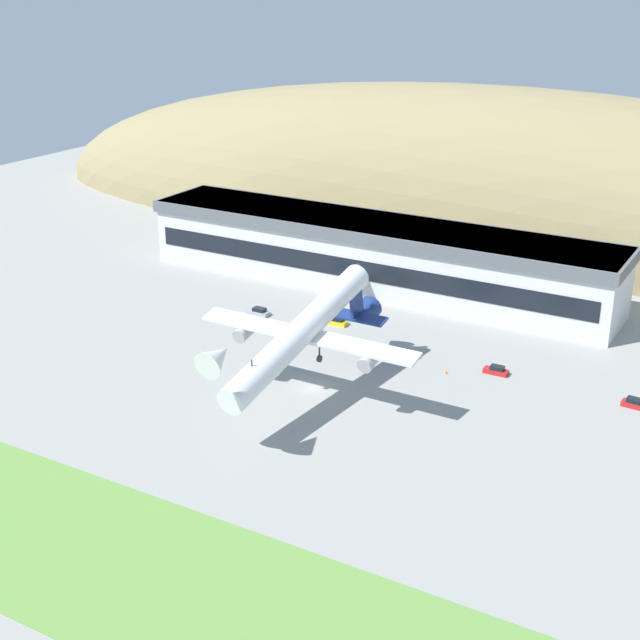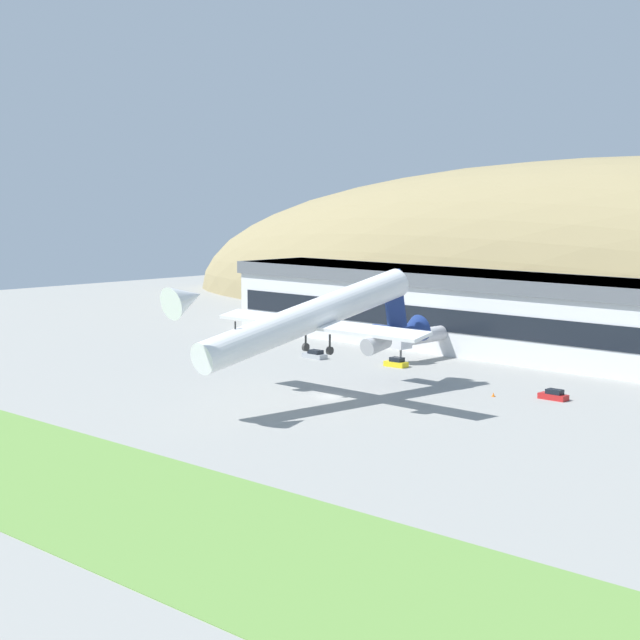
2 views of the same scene
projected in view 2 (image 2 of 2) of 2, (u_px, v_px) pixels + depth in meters
The scene contains 9 objects.
ground_plane at pixel (329, 397), 147.56m from camera, with size 353.90×353.90×0.00m, color gray.
grass_strip_foreground at pixel (7, 460), 112.83m from camera, with size 318.51×25.00×0.08m, color #669342.
terminal_building at pixel (464, 306), 190.13m from camera, with size 101.29×18.40×13.93m.
jetway_0 at pixel (415, 337), 178.19m from camera, with size 3.38×12.72×5.43m.
cargo_airplane at pixel (313, 319), 143.09m from camera, with size 36.60×47.20×13.00m.
service_car_0 at pixel (554, 395), 145.40m from camera, with size 4.04×1.66×1.45m.
service_car_1 at pixel (315, 355), 181.11m from camera, with size 4.38×1.94×1.45m.
service_car_2 at pixel (396, 363), 172.47m from camera, with size 3.91×2.03×1.56m.
traffic_cone_0 at pixel (493, 395), 147.61m from camera, with size 0.52×0.52×0.58m.
Camera 2 is at (100.85, -104.46, 28.39)m, focal length 60.00 mm.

